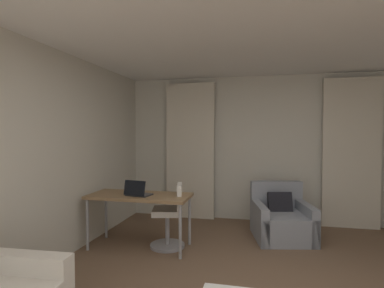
# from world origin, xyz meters

# --- Properties ---
(wall_window) EXTENTS (5.12, 0.06, 2.60)m
(wall_window) POSITION_xyz_m (0.00, 3.03, 1.30)
(wall_window) COLOR beige
(wall_window) RESTS_ON ground
(wall_left) EXTENTS (0.06, 6.12, 2.60)m
(wall_left) POSITION_xyz_m (-2.53, 0.00, 1.30)
(wall_left) COLOR beige
(wall_left) RESTS_ON ground
(ceiling) EXTENTS (5.12, 6.12, 0.06)m
(ceiling) POSITION_xyz_m (0.00, 0.00, 2.63)
(ceiling) COLOR white
(ceiling) RESTS_ON wall_left
(curtain_left_panel) EXTENTS (0.90, 0.06, 2.50)m
(curtain_left_panel) POSITION_xyz_m (-1.38, 2.90, 1.25)
(curtain_left_panel) COLOR beige
(curtain_left_panel) RESTS_ON ground
(curtain_right_panel) EXTENTS (0.90, 0.06, 2.50)m
(curtain_right_panel) POSITION_xyz_m (1.38, 2.90, 1.25)
(curtain_right_panel) COLOR beige
(curtain_right_panel) RESTS_ON ground
(armchair) EXTENTS (0.97, 1.02, 0.81)m
(armchair) POSITION_xyz_m (0.22, 2.12, 0.27)
(armchair) COLOR gray
(armchair) RESTS_ON ground
(desk) EXTENTS (1.40, 0.61, 0.74)m
(desk) POSITION_xyz_m (-1.71, 1.28, 0.67)
(desk) COLOR olive
(desk) RESTS_ON ground
(desk_chair) EXTENTS (0.48, 0.48, 0.88)m
(desk_chair) POSITION_xyz_m (-1.30, 1.39, 0.39)
(desk_chair) COLOR gray
(desk_chair) RESTS_ON ground
(laptop) EXTENTS (0.36, 0.30, 0.22)m
(laptop) POSITION_xyz_m (-1.71, 1.20, 0.78)
(laptop) COLOR #2D2D33
(laptop) RESTS_ON desk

